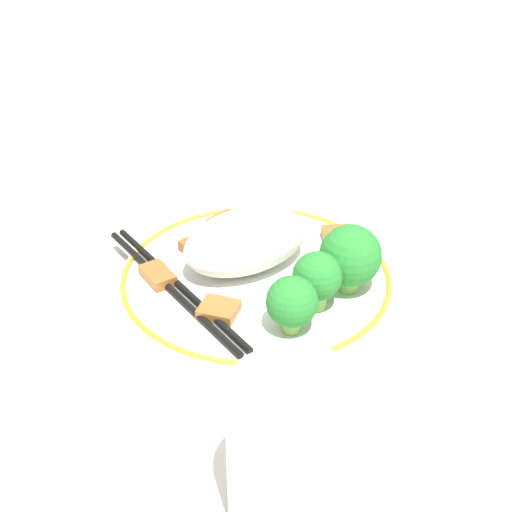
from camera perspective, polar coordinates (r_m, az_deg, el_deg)
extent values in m
plane|color=silver|center=(0.63, 0.00, -2.59)|extent=(3.00, 3.00, 0.00)
cylinder|color=white|center=(0.63, 0.00, -2.07)|extent=(0.24, 0.24, 0.01)
torus|color=#B28C26|center=(0.62, 0.00, -1.53)|extent=(0.24, 0.24, 0.01)
ellipsoid|color=white|center=(0.62, -0.81, 1.22)|extent=(0.12, 0.07, 0.05)
cylinder|color=#7FB756|center=(0.56, 2.83, -5.43)|extent=(0.02, 0.02, 0.01)
sphere|color=#267A2D|center=(0.55, 2.90, -3.67)|extent=(0.04, 0.04, 0.04)
cylinder|color=#7FB756|center=(0.58, 4.81, -3.45)|extent=(0.02, 0.02, 0.02)
sphere|color=#267A2D|center=(0.57, 4.91, -1.61)|extent=(0.04, 0.04, 0.04)
cylinder|color=#7FB756|center=(0.61, 7.37, -2.05)|extent=(0.02, 0.02, 0.01)
sphere|color=#267A2D|center=(0.59, 7.55, 0.03)|extent=(0.05, 0.05, 0.05)
cube|color=#995B28|center=(0.67, 6.58, 1.45)|extent=(0.04, 0.04, 0.01)
cube|color=brown|center=(0.65, -4.92, 0.66)|extent=(0.02, 0.03, 0.01)
cube|color=#995B28|center=(0.62, -7.87, -1.55)|extent=(0.02, 0.04, 0.01)
cube|color=#995B28|center=(0.69, -2.35, 2.62)|extent=(0.04, 0.03, 0.01)
cube|color=brown|center=(0.66, 1.00, 1.43)|extent=(0.04, 0.03, 0.01)
cube|color=#995B28|center=(0.58, -3.00, -4.32)|extent=(0.04, 0.04, 0.01)
cylinder|color=black|center=(0.61, -6.91, -2.57)|extent=(0.02, 0.21, 0.01)
cylinder|color=black|center=(0.61, -6.20, -2.29)|extent=(0.02, 0.21, 0.01)
cylinder|color=silver|center=(0.42, 3.12, -15.75)|extent=(0.08, 0.08, 0.10)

